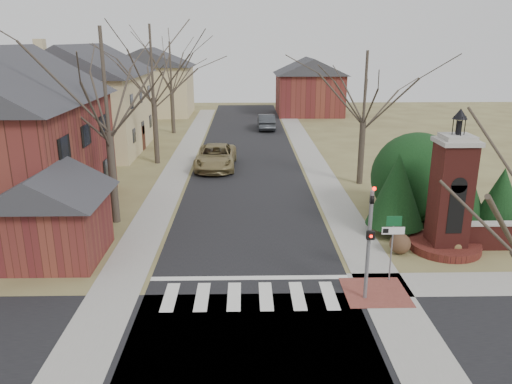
{
  "coord_description": "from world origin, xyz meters",
  "views": [
    {
      "loc": [
        -0.14,
        -15.98,
        9.31
      ],
      "look_at": [
        0.34,
        6.0,
        2.52
      ],
      "focal_mm": 35.0,
      "sensor_mm": 36.0,
      "label": 1
    }
  ],
  "objects_px": {
    "traffic_signal_pole": "(369,234)",
    "pickup_truck": "(216,157)",
    "sign_post": "(393,235)",
    "distant_car": "(266,122)",
    "brick_gate_monument": "(449,205)"
  },
  "relations": [
    {
      "from": "brick_gate_monument",
      "to": "distant_car",
      "type": "bearing_deg",
      "value": 102.2
    },
    {
      "from": "sign_post",
      "to": "pickup_truck",
      "type": "bearing_deg",
      "value": 113.43
    },
    {
      "from": "distant_car",
      "to": "pickup_truck",
      "type": "bearing_deg",
      "value": 74.28
    },
    {
      "from": "traffic_signal_pole",
      "to": "pickup_truck",
      "type": "relative_size",
      "value": 0.73
    },
    {
      "from": "distant_car",
      "to": "sign_post",
      "type": "bearing_deg",
      "value": 94.98
    },
    {
      "from": "traffic_signal_pole",
      "to": "sign_post",
      "type": "relative_size",
      "value": 1.64
    },
    {
      "from": "sign_post",
      "to": "brick_gate_monument",
      "type": "distance_m",
      "value": 4.55
    },
    {
      "from": "pickup_truck",
      "to": "distant_car",
      "type": "bearing_deg",
      "value": 76.32
    },
    {
      "from": "traffic_signal_pole",
      "to": "brick_gate_monument",
      "type": "relative_size",
      "value": 0.69
    },
    {
      "from": "sign_post",
      "to": "brick_gate_monument",
      "type": "xyz_separation_m",
      "value": [
        3.41,
        3.01,
        0.22
      ]
    },
    {
      "from": "traffic_signal_pole",
      "to": "sign_post",
      "type": "distance_m",
      "value": 2.02
    },
    {
      "from": "traffic_signal_pole",
      "to": "sign_post",
      "type": "bearing_deg",
      "value": 47.57
    },
    {
      "from": "traffic_signal_pole",
      "to": "pickup_truck",
      "type": "xyz_separation_m",
      "value": [
        -6.64,
        19.72,
        -1.73
      ]
    },
    {
      "from": "sign_post",
      "to": "distant_car",
      "type": "xyz_separation_m",
      "value": [
        -3.49,
        34.9,
        -1.13
      ]
    },
    {
      "from": "pickup_truck",
      "to": "traffic_signal_pole",
      "type": "bearing_deg",
      "value": -70.08
    }
  ]
}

